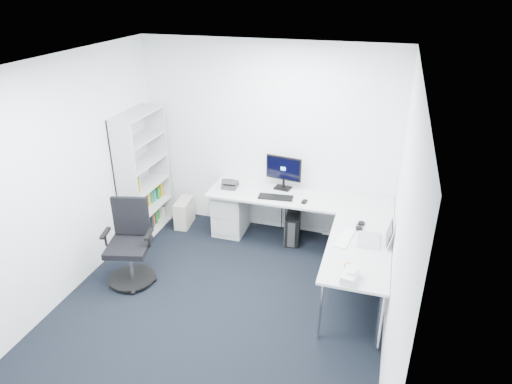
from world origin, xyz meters
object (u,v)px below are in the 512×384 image
(l_desk, at_px, (293,232))
(bookshelf, at_px, (143,175))
(monitor, at_px, (283,173))
(task_chair, at_px, (128,245))
(laptop, at_px, (370,231))

(l_desk, xyz_separation_m, bookshelf, (-2.17, 0.05, 0.53))
(bookshelf, xyz_separation_m, monitor, (1.91, 0.47, 0.07))
(task_chair, bearing_deg, l_desk, 18.94)
(l_desk, distance_m, monitor, 0.84)
(monitor, height_order, laptop, monitor)
(monitor, xyz_separation_m, laptop, (1.25, -1.07, -0.12))
(l_desk, xyz_separation_m, task_chair, (-1.76, -1.13, 0.16))
(l_desk, relative_size, task_chair, 2.38)
(bookshelf, height_order, monitor, bookshelf)
(l_desk, relative_size, bookshelf, 1.39)
(l_desk, bearing_deg, laptop, -29.50)
(l_desk, height_order, bookshelf, bookshelf)
(bookshelf, relative_size, task_chair, 1.72)
(task_chair, height_order, monitor, monitor)
(task_chair, height_order, laptop, task_chair)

